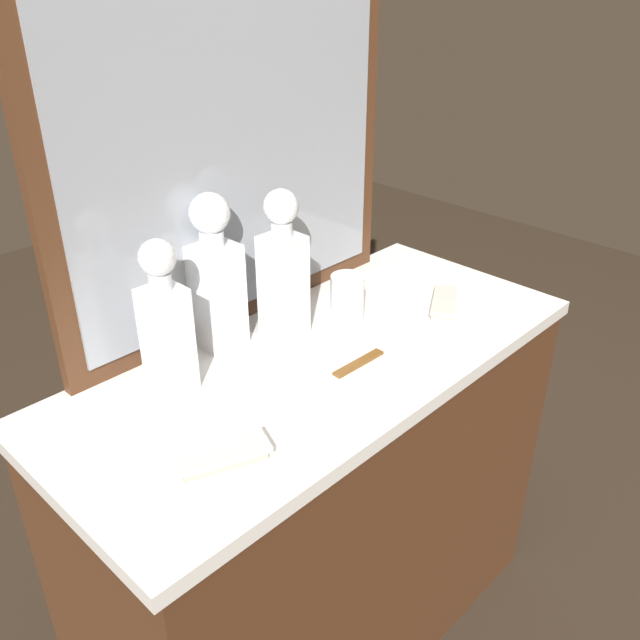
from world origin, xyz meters
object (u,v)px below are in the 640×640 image
object	(u,v)px
silver_brush_right	(444,303)
tortoiseshell_comb	(358,363)
crystal_decanter_rear	(283,279)
crystal_decanter_far_right	(166,332)
crystal_decanter_far_left	(216,286)
crystal_tumbler_rear	(347,301)
silver_brush_front	(222,455)

from	to	relation	value
silver_brush_right	tortoiseshell_comb	world-z (taller)	silver_brush_right
crystal_decanter_rear	crystal_decanter_far_right	bearing A→B (deg)	179.69
crystal_decanter_far_left	tortoiseshell_comb	xyz separation A→B (m)	(0.14, -0.26, -0.13)
crystal_decanter_far_right	tortoiseshell_comb	world-z (taller)	crystal_decanter_far_right
crystal_decanter_rear	crystal_tumbler_rear	bearing A→B (deg)	-25.11
crystal_tumbler_rear	silver_brush_front	xyz separation A→B (m)	(-0.48, -0.17, -0.04)
tortoiseshell_comb	crystal_tumbler_rear	bearing A→B (deg)	49.59
crystal_decanter_far_left	crystal_tumbler_rear	world-z (taller)	crystal_decanter_far_left
crystal_decanter_far_left	silver_brush_front	distance (m)	0.39
crystal_decanter_rear	crystal_tumbler_rear	size ratio (longest dim) A/B	2.90
crystal_tumbler_rear	silver_brush_right	distance (m)	0.23
silver_brush_front	crystal_tumbler_rear	bearing A→B (deg)	19.10
tortoiseshell_comb	crystal_decanter_far_right	bearing A→B (deg)	146.91
crystal_decanter_far_right	crystal_decanter_far_left	size ratio (longest dim) A/B	0.92
silver_brush_front	tortoiseshell_comb	xyz separation A→B (m)	(0.37, 0.03, -0.01)
crystal_tumbler_rear	tortoiseshell_comb	bearing A→B (deg)	-130.41
crystal_tumbler_rear	silver_brush_right	bearing A→B (deg)	-30.10
silver_brush_front	crystal_decanter_far_left	bearing A→B (deg)	51.95
crystal_decanter_far_right	crystal_decanter_rear	bearing A→B (deg)	-0.31
crystal_decanter_far_right	silver_brush_front	world-z (taller)	crystal_decanter_far_right
crystal_decanter_far_left	silver_brush_right	xyz separation A→B (m)	(0.45, -0.24, -0.12)
crystal_tumbler_rear	crystal_decanter_rear	bearing A→B (deg)	154.89
crystal_decanter_far_left	tortoiseshell_comb	world-z (taller)	crystal_decanter_far_left
crystal_decanter_rear	crystal_decanter_far_left	bearing A→B (deg)	149.95
silver_brush_front	silver_brush_right	bearing A→B (deg)	4.30
crystal_decanter_far_right	crystal_tumbler_rear	xyz separation A→B (m)	(0.41, -0.06, -0.07)
silver_brush_right	tortoiseshell_comb	distance (m)	0.31
crystal_decanter_far_right	tortoiseshell_comb	distance (m)	0.38
crystal_decanter_far_right	crystal_tumbler_rear	size ratio (longest dim) A/B	2.71
crystal_tumbler_rear	silver_brush_right	xyz separation A→B (m)	(0.20, -0.12, -0.04)
crystal_decanter_far_right	crystal_decanter_far_left	world-z (taller)	crystal_decanter_far_left
crystal_decanter_far_right	silver_brush_right	size ratio (longest dim) A/B	2.00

